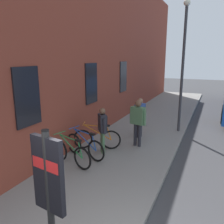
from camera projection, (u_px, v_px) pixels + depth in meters
ground at (206, 153)px, 8.52m from camera, size 60.00×60.00×0.00m
sidewalk_pavement at (148, 128)px, 11.37m from camera, size 24.00×3.50×0.12m
station_facade at (118, 47)px, 12.16m from camera, size 22.00×0.65×7.92m
bicycle_by_door at (71, 153)px, 7.25m from camera, size 0.60×1.73×0.97m
bicycle_end_of_row at (85, 146)px, 7.81m from camera, size 0.61×1.73×0.97m
bicycle_under_window at (97, 139)px, 8.53m from camera, size 0.72×1.69×0.97m
transit_info_sign at (49, 185)px, 3.21m from camera, size 0.17×0.56×2.40m
pedestrian_near_bus at (140, 114)px, 9.64m from camera, size 0.61×0.36×1.67m
pedestrian_by_facade at (103, 126)px, 8.03m from camera, size 0.51×0.48×1.62m
pedestrian_crossing_street at (138, 119)px, 8.65m from camera, size 0.34×0.66×1.77m
street_lamp at (183, 57)px, 9.93m from camera, size 0.28×0.28×5.61m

